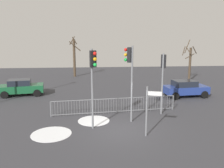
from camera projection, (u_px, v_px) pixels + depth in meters
The scene contains 12 objects.
ground_plane at pixel (121, 130), 13.33m from camera, with size 60.00×60.00×0.00m, color #38383D.
traffic_light_rear_left at pixel (93, 71), 12.83m from camera, with size 0.39×0.53×4.57m.
traffic_light_foreground_left at pixel (130, 67), 14.06m from camera, with size 0.52×0.41×4.70m.
traffic_light_mid_right at pixel (163, 70), 15.72m from camera, with size 0.40×0.53×4.16m.
direction_sign_post at pixel (148, 109), 12.21m from camera, with size 0.76×0.27×2.69m.
pedestrian_guard_railing at pixel (115, 105), 16.23m from camera, with size 8.67×0.96×1.07m.
car_blue_mid at pixel (185, 88), 20.84m from camera, with size 3.94×2.22×1.47m.
car_green_far at pixel (21, 87), 21.31m from camera, with size 4.03×2.44×1.47m.
bare_tree_left at pixel (74, 57), 31.58m from camera, with size 1.57×1.58×5.41m.
bare_tree_centre at pixel (190, 62), 28.24m from camera, with size 1.89×1.88×4.99m.
snow_patch_kerb at pixel (94, 121), 14.80m from camera, with size 1.99×1.99×0.01m, color white.
snow_patch_island at pixel (51, 134), 12.74m from camera, with size 2.18×2.18×0.01m, color white.
Camera 1 is at (-1.64, -12.49, 5.10)m, focal length 37.62 mm.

